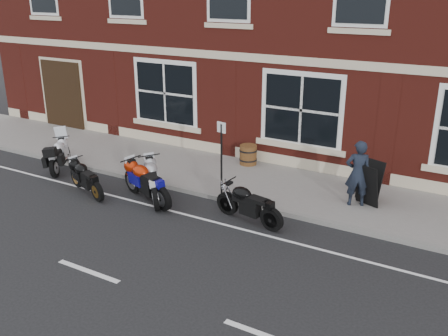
{
  "coord_description": "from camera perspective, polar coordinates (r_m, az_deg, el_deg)",
  "views": [
    {
      "loc": [
        6.76,
        -9.22,
        5.43
      ],
      "look_at": [
        0.52,
        1.6,
        0.87
      ],
      "focal_mm": 40.0,
      "sensor_mm": 36.0,
      "label": 1
    }
  ],
  "objects": [
    {
      "name": "kerb",
      "position": [
        13.7,
        -2.26,
        -3.04
      ],
      "size": [
        30.0,
        0.16,
        0.12
      ],
      "primitive_type": "cube",
      "color": "slate",
      "rests_on": "ground"
    },
    {
      "name": "parking_sign",
      "position": [
        13.14,
        -0.29,
        1.67
      ],
      "size": [
        0.28,
        0.07,
        2.02
      ],
      "rotation": [
        0.0,
        0.0,
        -0.2
      ],
      "color": "black",
      "rests_on": "sidewalk"
    },
    {
      "name": "sidewalk",
      "position": [
        14.96,
        0.96,
        -0.99
      ],
      "size": [
        30.0,
        3.0,
        0.12
      ],
      "primitive_type": "cube",
      "color": "slate",
      "rests_on": "ground"
    },
    {
      "name": "barrel_planter",
      "position": [
        15.75,
        2.78,
        1.53
      ],
      "size": [
        0.56,
        0.56,
        0.63
      ],
      "color": "#523B15",
      "rests_on": "sidewalk"
    },
    {
      "name": "ground",
      "position": [
        12.66,
        -5.69,
        -5.46
      ],
      "size": [
        80.0,
        80.0,
        0.0
      ],
      "primitive_type": "plane",
      "color": "black",
      "rests_on": "ground"
    },
    {
      "name": "moto_touring_silver",
      "position": [
        16.42,
        -18.13,
        1.56
      ],
      "size": [
        1.09,
        1.66,
        1.24
      ],
      "rotation": [
        0.0,
        0.0,
        0.56
      ],
      "color": "black",
      "rests_on": "ground"
    },
    {
      "name": "moto_naked_black",
      "position": [
        12.11,
        2.8,
        -3.94
      ],
      "size": [
        1.96,
        0.51,
        0.89
      ],
      "rotation": [
        0.0,
        0.0,
        1.37
      ],
      "color": "black",
      "rests_on": "ground"
    },
    {
      "name": "moto_sport_silver",
      "position": [
        13.55,
        -7.92,
        -1.25
      ],
      "size": [
        1.49,
        1.7,
        0.96
      ],
      "rotation": [
        0.0,
        0.0,
        0.71
      ],
      "color": "black",
      "rests_on": "ground"
    },
    {
      "name": "moto_sport_red",
      "position": [
        13.43,
        -8.8,
        -1.45
      ],
      "size": [
        2.08,
        0.9,
        0.98
      ],
      "rotation": [
        0.0,
        0.0,
        1.21
      ],
      "color": "black",
      "rests_on": "ground"
    },
    {
      "name": "moto_sport_black",
      "position": [
        14.28,
        -15.45,
        -0.97
      ],
      "size": [
        1.8,
        0.78,
        0.85
      ],
      "rotation": [
        0.0,
        0.0,
        1.21
      ],
      "color": "black",
      "rests_on": "ground"
    },
    {
      "name": "a_board_sign",
      "position": [
        13.33,
        16.15,
        -1.65
      ],
      "size": [
        0.79,
        0.66,
        1.12
      ],
      "primitive_type": null,
      "rotation": [
        0.0,
        0.0,
        -0.36
      ],
      "color": "black",
      "rests_on": "sidewalk"
    },
    {
      "name": "pedestrian_left",
      "position": [
        13.04,
        15.03,
        -0.6
      ],
      "size": [
        0.75,
        0.64,
        1.73
      ],
      "primitive_type": "imported",
      "rotation": [
        0.0,
        0.0,
        3.59
      ],
      "color": "black",
      "rests_on": "sidewalk"
    }
  ]
}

